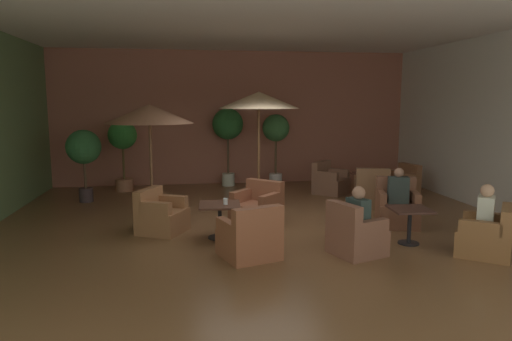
# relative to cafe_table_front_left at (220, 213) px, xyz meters

# --- Properties ---
(ground_plane) EXTENTS (10.41, 9.81, 0.02)m
(ground_plane) POSITION_rel_cafe_table_front_left_xyz_m (0.83, 0.75, -0.47)
(ground_plane) COLOR brown
(wall_back_brick) EXTENTS (10.41, 0.08, 3.83)m
(wall_back_brick) POSITION_rel_cafe_table_front_left_xyz_m (0.83, 5.61, 1.45)
(wall_back_brick) COLOR #A3614D
(wall_back_brick) RESTS_ON ground_plane
(wall_right_plain) EXTENTS (0.08, 9.81, 3.83)m
(wall_right_plain) POSITION_rel_cafe_table_front_left_xyz_m (5.99, 0.75, 1.45)
(wall_right_plain) COLOR silver
(wall_right_plain) RESTS_ON ground_plane
(ceiling_slab) EXTENTS (10.41, 9.81, 0.06)m
(ceiling_slab) POSITION_rel_cafe_table_front_left_xyz_m (0.83, 0.75, 3.40)
(ceiling_slab) COLOR silver
(ceiling_slab) RESTS_ON wall_back_brick
(cafe_table_front_left) EXTENTS (0.75, 0.75, 0.61)m
(cafe_table_front_left) POSITION_rel_cafe_table_front_left_xyz_m (0.00, 0.00, 0.00)
(cafe_table_front_left) COLOR black
(cafe_table_front_left) RESTS_ON ground_plane
(armchair_front_left_north) EXTENTS (1.01, 1.01, 0.85)m
(armchair_front_left_north) POSITION_rel_cafe_table_front_left_xyz_m (0.38, -1.13, -0.15)
(armchair_front_left_north) COLOR brown
(armchair_front_left_north) RESTS_ON ground_plane
(armchair_front_left_east) EXTENTS (1.13, 1.13, 0.83)m
(armchair_front_left_east) POSITION_rel_cafe_table_front_left_xyz_m (0.81, 0.87, -0.15)
(armchair_front_left_east) COLOR brown
(armchair_front_left_east) RESTS_ON ground_plane
(armchair_front_left_south) EXTENTS (1.02, 1.03, 0.80)m
(armchair_front_left_south) POSITION_rel_cafe_table_front_left_xyz_m (-1.05, 0.54, -0.15)
(armchair_front_left_south) COLOR #93603B
(armchair_front_left_south) RESTS_ON ground_plane
(cafe_table_front_right) EXTENTS (0.74, 0.74, 0.61)m
(cafe_table_front_right) POSITION_rel_cafe_table_front_left_xyz_m (3.89, 2.91, 0.03)
(cafe_table_front_right) COLOR black
(cafe_table_front_right) RESTS_ON ground_plane
(armchair_front_right_north) EXTENTS (1.09, 1.09, 0.83)m
(armchair_front_right_north) POSITION_rel_cafe_table_front_left_xyz_m (3.14, 3.63, -0.16)
(armchair_front_right_north) COLOR brown
(armchair_front_right_north) RESTS_ON ground_plane
(armchair_front_right_east) EXTENTS (0.93, 0.97, 0.93)m
(armchair_front_right_east) POSITION_rel_cafe_table_front_left_xyz_m (3.59, 1.92, -0.12)
(armchair_front_right_east) COLOR brown
(armchair_front_right_east) RESTS_ON ground_plane
(armchair_front_right_south) EXTENTS (0.94, 0.89, 0.79)m
(armchair_front_right_south) POSITION_rel_cafe_table_front_left_xyz_m (4.89, 3.15, -0.16)
(armchair_front_right_south) COLOR brown
(armchair_front_right_south) RESTS_ON ground_plane
(cafe_table_mid_center) EXTENTS (0.69, 0.69, 0.61)m
(cafe_table_mid_center) POSITION_rel_cafe_table_front_left_xyz_m (3.14, -0.81, 0.01)
(cafe_table_mid_center) COLOR black
(cafe_table_mid_center) RESTS_ON ground_plane
(armchair_mid_center_north) EXTENTS (1.11, 1.12, 0.80)m
(armchair_mid_center_north) POSITION_rel_cafe_table_front_left_xyz_m (4.07, -1.54, -0.16)
(armchair_mid_center_north) COLOR #8E5D33
(armchair_mid_center_north) RESTS_ON ground_plane
(armchair_mid_center_east) EXTENTS (0.91, 0.89, 0.93)m
(armchair_mid_center_east) POSITION_rel_cafe_table_front_left_xyz_m (3.45, 0.32, -0.12)
(armchair_mid_center_east) COLOR brown
(armchair_mid_center_east) RESTS_ON ground_plane
(armchair_mid_center_south) EXTENTS (0.92, 0.91, 0.85)m
(armchair_mid_center_south) POSITION_rel_cafe_table_front_left_xyz_m (2.03, -1.22, -0.15)
(armchair_mid_center_south) COLOR brown
(armchair_mid_center_south) RESTS_ON ground_plane
(patio_umbrella_tall_red) EXTENTS (1.91, 1.91, 2.33)m
(patio_umbrella_tall_red) POSITION_rel_cafe_table_front_left_xyz_m (-1.33, 2.36, 1.65)
(patio_umbrella_tall_red) COLOR #2D2D2D
(patio_umbrella_tall_red) RESTS_ON ground_plane
(patio_umbrella_center_beige) EXTENTS (1.90, 1.90, 2.61)m
(patio_umbrella_center_beige) POSITION_rel_cafe_table_front_left_xyz_m (1.14, 2.88, 1.94)
(patio_umbrella_center_beige) COLOR #2D2D2D
(patio_umbrella_center_beige) RESTS_ON ground_plane
(potted_tree_left_corner) EXTENTS (0.76, 0.76, 1.89)m
(potted_tree_left_corner) POSITION_rel_cafe_table_front_left_xyz_m (-2.23, 4.79, 0.85)
(potted_tree_left_corner) COLOR #A56A4A
(potted_tree_left_corner) RESTS_ON ground_plane
(potted_tree_mid_left) EXTENTS (0.76, 0.76, 2.04)m
(potted_tree_mid_left) POSITION_rel_cafe_table_front_left_xyz_m (1.93, 4.85, 1.05)
(potted_tree_mid_left) COLOR silver
(potted_tree_mid_left) RESTS_ON ground_plane
(potted_tree_mid_right) EXTENTS (0.81, 0.81, 1.73)m
(potted_tree_mid_right) POSITION_rel_cafe_table_front_left_xyz_m (-2.96, 3.48, 0.79)
(potted_tree_mid_right) COLOR #3F3033
(potted_tree_mid_right) RESTS_ON ground_plane
(potted_tree_right_corner) EXTENTS (0.88, 0.88, 2.20)m
(potted_tree_right_corner) POSITION_rel_cafe_table_front_left_xyz_m (0.61, 5.15, 1.20)
(potted_tree_right_corner) COLOR silver
(potted_tree_right_corner) RESTS_ON ground_plane
(patron_blue_shirt) EXTENTS (0.42, 0.30, 0.69)m
(patron_blue_shirt) POSITION_rel_cafe_table_front_left_xyz_m (3.44, 0.28, 0.29)
(patron_blue_shirt) COLOR #303C39
(patron_blue_shirt) RESTS_ON ground_plane
(patron_by_window) EXTENTS (0.32, 0.41, 0.68)m
(patron_by_window) POSITION_rel_cafe_table_front_left_xyz_m (2.07, -1.20, 0.26)
(patron_by_window) COLOR #2E3D39
(patron_by_window) RESTS_ON ground_plane
(patron_with_friend) EXTENTS (0.39, 0.41, 0.71)m
(patron_with_friend) POSITION_rel_cafe_table_front_left_xyz_m (4.03, -1.51, 0.27)
(patron_with_friend) COLOR silver
(patron_with_friend) RESTS_ON ground_plane
(iced_drink_cup) EXTENTS (0.08, 0.08, 0.11)m
(iced_drink_cup) POSITION_rel_cafe_table_front_left_xyz_m (0.10, -0.06, 0.21)
(iced_drink_cup) COLOR silver
(iced_drink_cup) RESTS_ON cafe_table_front_left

